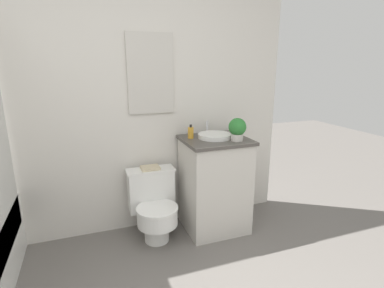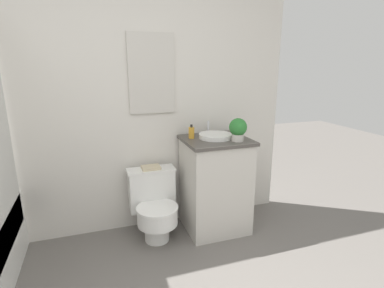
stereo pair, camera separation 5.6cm
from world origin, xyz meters
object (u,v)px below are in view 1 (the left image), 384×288
(sink, at_px, (214,136))
(soap_bottle, at_px, (191,132))
(toilet, at_px, (154,205))
(book_on_tank, at_px, (150,168))
(potted_plant, at_px, (237,128))

(sink, xyz_separation_m, soap_bottle, (-0.21, 0.07, 0.03))
(toilet, xyz_separation_m, sink, (0.57, -0.01, 0.59))
(book_on_tank, bearing_deg, sink, -12.07)
(soap_bottle, bearing_deg, toilet, -172.21)
(toilet, xyz_separation_m, potted_plant, (0.72, -0.17, 0.68))
(potted_plant, bearing_deg, sink, 132.13)
(book_on_tank, bearing_deg, potted_plant, -21.42)
(soap_bottle, xyz_separation_m, potted_plant, (0.35, -0.22, 0.06))
(sink, height_order, potted_plant, potted_plant)
(potted_plant, bearing_deg, soap_bottle, 147.31)
(sink, bearing_deg, soap_bottle, 162.39)
(soap_bottle, distance_m, book_on_tank, 0.49)
(sink, xyz_separation_m, potted_plant, (0.14, -0.16, 0.09))
(toilet, relative_size, potted_plant, 3.08)
(book_on_tank, bearing_deg, soap_bottle, -8.88)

